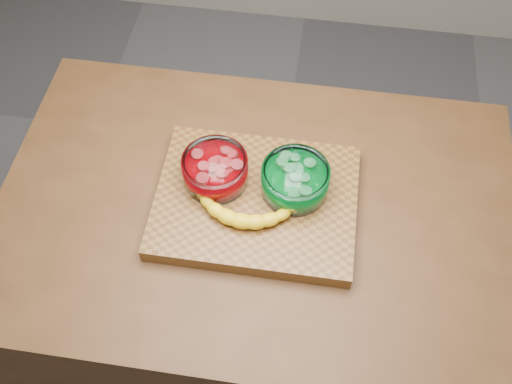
# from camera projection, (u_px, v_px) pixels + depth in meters

# --- Properties ---
(ground) EXTENTS (3.50, 3.50, 0.00)m
(ground) POSITION_uv_depth(u_px,v_px,m) (256.00, 338.00, 2.06)
(ground) COLOR #58585D
(ground) RESTS_ON ground
(counter) EXTENTS (1.20, 0.80, 0.90)m
(counter) POSITION_uv_depth(u_px,v_px,m) (256.00, 287.00, 1.68)
(counter) COLOR #4E2F17
(counter) RESTS_ON ground
(cutting_board) EXTENTS (0.45, 0.35, 0.04)m
(cutting_board) POSITION_uv_depth(u_px,v_px,m) (256.00, 202.00, 1.29)
(cutting_board) COLOR brown
(cutting_board) RESTS_ON counter
(bowl_red) EXTENTS (0.15, 0.15, 0.07)m
(bowl_red) POSITION_uv_depth(u_px,v_px,m) (215.00, 170.00, 1.27)
(bowl_red) COLOR white
(bowl_red) RESTS_ON cutting_board
(bowl_green) EXTENTS (0.15, 0.15, 0.07)m
(bowl_green) POSITION_uv_depth(u_px,v_px,m) (295.00, 180.00, 1.26)
(bowl_green) COLOR white
(bowl_green) RESTS_ON cutting_board
(banana) EXTENTS (0.26, 0.12, 0.04)m
(banana) POSITION_uv_depth(u_px,v_px,m) (245.00, 209.00, 1.24)
(banana) COLOR yellow
(banana) RESTS_ON cutting_board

